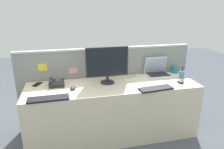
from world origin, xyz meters
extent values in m
plane|color=#4C515B|center=(0.00, 0.00, 0.00)|extent=(10.00, 10.00, 0.00)
cube|color=beige|center=(0.00, 0.00, 0.37)|extent=(2.20, 0.67, 0.73)
cube|color=gray|center=(0.00, 0.38, 0.56)|extent=(2.47, 0.06, 1.12)
cube|color=#B7BAC1|center=(0.00, 0.38, 1.13)|extent=(2.47, 0.07, 0.02)
cube|color=pink|center=(-0.48, 0.34, 0.85)|extent=(0.12, 0.01, 0.08)
cube|color=yellow|center=(-0.87, 0.34, 0.93)|extent=(0.12, 0.01, 0.10)
cylinder|color=#232328|center=(-0.05, 0.08, 0.74)|extent=(0.18, 0.18, 0.02)
cylinder|color=#232328|center=(-0.05, 0.08, 0.80)|extent=(0.04, 0.04, 0.09)
cube|color=#232328|center=(-0.05, 0.09, 1.02)|extent=(0.55, 0.03, 0.38)
cube|color=black|center=(-0.05, 0.07, 1.02)|extent=(0.52, 0.01, 0.35)
cube|color=silver|center=(0.71, 0.19, 0.74)|extent=(0.34, 0.28, 0.02)
cube|color=black|center=(0.71, 0.20, 0.76)|extent=(0.30, 0.21, 0.00)
cube|color=silver|center=(0.71, 0.30, 0.87)|extent=(0.34, 0.06, 0.24)
cube|color=#9EB2D1|center=(0.71, 0.29, 0.87)|extent=(0.32, 0.05, 0.22)
cube|color=#232328|center=(-0.70, 0.13, 0.77)|extent=(0.19, 0.18, 0.06)
cube|color=#4C6B5B|center=(-0.68, 0.15, 0.80)|extent=(0.06, 0.06, 0.01)
cylinder|color=#232328|center=(-0.77, 0.13, 0.81)|extent=(0.04, 0.16, 0.04)
cube|color=black|center=(0.47, -0.27, 0.75)|extent=(0.43, 0.18, 0.02)
cube|color=black|center=(-0.78, -0.27, 0.75)|extent=(0.44, 0.15, 0.02)
ellipsoid|color=#232328|center=(0.87, -0.15, 0.75)|extent=(0.09, 0.11, 0.03)
ellipsoid|color=#232328|center=(-0.51, -0.05, 0.75)|extent=(0.09, 0.11, 0.03)
cylinder|color=#4C7093|center=(0.99, 0.03, 0.78)|extent=(0.07, 0.07, 0.10)
cylinder|color=red|center=(0.98, 0.03, 0.84)|extent=(0.01, 0.02, 0.14)
cylinder|color=blue|center=(1.00, 0.03, 0.85)|extent=(0.02, 0.02, 0.15)
cylinder|color=#238438|center=(0.99, 0.02, 0.85)|extent=(0.01, 0.03, 0.15)
cylinder|color=black|center=(0.99, 0.02, 0.84)|extent=(0.01, 0.02, 0.14)
cube|color=#B7BAC1|center=(0.32, 0.25, 0.74)|extent=(0.15, 0.15, 0.01)
cube|color=black|center=(-0.95, 0.22, 0.74)|extent=(0.12, 0.16, 0.01)
cylinder|color=#197A84|center=(1.01, 0.27, 0.78)|extent=(0.09, 0.09, 0.10)
torus|color=#197A84|center=(1.07, 0.27, 0.78)|extent=(0.05, 0.01, 0.05)
camera|label=1|loc=(-0.58, -2.45, 1.73)|focal=33.78mm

